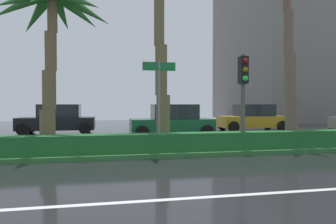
% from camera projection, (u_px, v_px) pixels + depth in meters
% --- Properties ---
extents(ground_plane, '(90.00, 42.00, 0.10)m').
position_uv_depth(ground_plane, '(113.00, 148.00, 12.10)').
color(ground_plane, black).
extents(near_lane_divider_stripe, '(81.00, 0.14, 0.01)m').
position_uv_depth(near_lane_divider_stripe, '(119.00, 203.00, 5.24)').
color(near_lane_divider_stripe, white).
rests_on(near_lane_divider_stripe, ground_plane).
extents(median_strip, '(85.50, 4.00, 0.15)m').
position_uv_depth(median_strip, '(113.00, 149.00, 11.12)').
color(median_strip, '#2D6B33').
rests_on(median_strip, ground_plane).
extents(median_hedge, '(76.50, 0.70, 0.60)m').
position_uv_depth(median_hedge, '(114.00, 143.00, 9.74)').
color(median_hedge, '#1E6028').
rests_on(median_hedge, median_strip).
extents(palm_tree_centre_left, '(4.41, 4.47, 6.09)m').
position_uv_depth(palm_tree_centre_left, '(52.00, 15.00, 10.72)').
color(palm_tree_centre_left, brown).
rests_on(palm_tree_centre_left, median_strip).
extents(traffic_signal_median_right, '(0.28, 0.43, 3.33)m').
position_uv_depth(traffic_signal_median_right, '(243.00, 84.00, 10.61)').
color(traffic_signal_median_right, '#4C4C47').
rests_on(traffic_signal_median_right, median_strip).
extents(street_name_sign, '(1.10, 0.08, 3.00)m').
position_uv_depth(street_name_sign, '(159.00, 93.00, 9.91)').
color(street_name_sign, slate).
rests_on(street_name_sign, median_strip).
extents(car_in_traffic_leading, '(4.30, 2.02, 1.72)m').
position_uv_depth(car_in_traffic_leading, '(58.00, 120.00, 17.63)').
color(car_in_traffic_leading, black).
rests_on(car_in_traffic_leading, ground_plane).
extents(car_in_traffic_second, '(4.30, 2.02, 1.72)m').
position_uv_depth(car_in_traffic_second, '(172.00, 121.00, 15.78)').
color(car_in_traffic_second, '#195133').
rests_on(car_in_traffic_second, ground_plane).
extents(car_in_traffic_third, '(4.30, 2.02, 1.72)m').
position_uv_depth(car_in_traffic_third, '(252.00, 118.00, 19.65)').
color(car_in_traffic_third, '#B28C1E').
rests_on(car_in_traffic_third, ground_plane).
extents(building_far_right, '(21.55, 14.82, 17.89)m').
position_uv_depth(building_far_right, '(323.00, 42.00, 34.79)').
color(building_far_right, slate).
rests_on(building_far_right, ground_plane).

